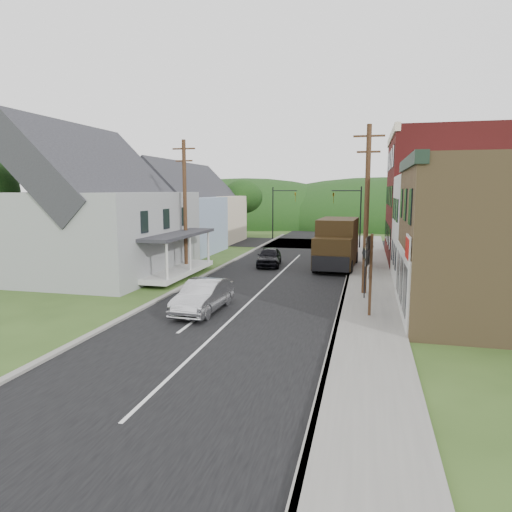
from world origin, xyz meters
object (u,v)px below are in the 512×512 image
Objects in this scene: dark_sedan at (269,257)px; warning_sign at (365,265)px; route_sign_cluster at (370,263)px; silver_sedan at (203,297)px; delivery_van at (337,244)px.

warning_sign is at bearing -60.16° from dark_sedan.
warning_sign is (-0.23, 3.32, -0.64)m from route_sign_cluster.
dark_sedan is at bearing 90.67° from silver_sedan.
silver_sedan is 1.09× the size of dark_sedan.
delivery_van is (5.21, 13.57, 1.08)m from silver_sedan.
route_sign_cluster is (7.22, -12.76, 1.79)m from dark_sedan.
silver_sedan is 1.68× the size of warning_sign.
route_sign_cluster is (2.26, -12.84, 0.67)m from delivery_van.
silver_sedan is 8.37m from warning_sign.
delivery_van reaches higher than warning_sign.
delivery_van is 13.06m from route_sign_cluster.
route_sign_cluster is (7.47, 0.73, 1.76)m from silver_sedan.
silver_sedan is at bearing -107.95° from delivery_van.
delivery_van is 1.81× the size of route_sign_cluster.
dark_sedan is 5.08m from delivery_van.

